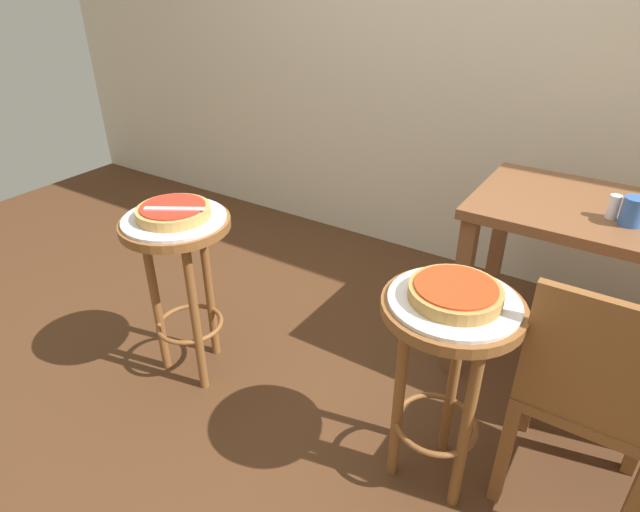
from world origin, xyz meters
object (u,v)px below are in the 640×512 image
pizza_foreground (173,212)px  dining_table (616,245)px  stool_foreground (181,262)px  pizza_server_knife (174,209)px  stool_middle (446,352)px  cup_near_edge (633,211)px  wooden_chair (593,394)px  pizza_middle (455,293)px  serving_plate_middle (454,301)px  condiment_shaker (613,207)px  serving_plate_foreground (174,219)px

pizza_foreground → dining_table: pizza_foreground is taller
stool_foreground → pizza_server_knife: size_ratio=3.27×
pizza_server_knife → stool_middle: bearing=-28.0°
stool_foreground → pizza_server_knife: (0.03, -0.02, 0.24)m
cup_near_edge → pizza_server_knife: 1.60m
wooden_chair → pizza_middle: bearing=-160.5°
dining_table → pizza_server_knife: pizza_server_knife is taller
pizza_middle → wooden_chair: size_ratio=0.31×
pizza_server_knife → serving_plate_middle: bearing=-28.0°
stool_middle → pizza_server_knife: (-1.04, -0.07, 0.24)m
stool_middle → serving_plate_middle: size_ratio=1.90×
stool_middle → dining_table: size_ratio=0.68×
condiment_shaker → dining_table: bearing=60.7°
serving_plate_foreground → serving_plate_middle: 1.07m
wooden_chair → pizza_server_knife: wooden_chair is taller
stool_foreground → pizza_middle: 1.10m
serving_plate_middle → pizza_middle: 0.03m
cup_near_edge → wooden_chair: cup_near_edge is taller
wooden_chair → dining_table: bearing=95.4°
condiment_shaker → stool_foreground: bearing=-150.2°
serving_plate_middle → dining_table: bearing=67.4°
dining_table → wooden_chair: (0.06, -0.67, -0.17)m
stool_foreground → serving_plate_middle: bearing=2.5°
serving_plate_foreground → pizza_foreground: pizza_foreground is taller
serving_plate_middle → pizza_middle: pizza_middle is taller
stool_middle → serving_plate_middle: 0.19m
serving_plate_foreground → wooden_chair: 1.51m
pizza_foreground → cup_near_edge: (1.43, 0.76, 0.07)m
cup_near_edge → condiment_shaker: bearing=155.7°
dining_table → cup_near_edge: bearing=-79.6°
stool_foreground → pizza_middle: pizza_middle is taller
pizza_server_knife → cup_near_edge: bearing=-2.6°
serving_plate_middle → stool_middle: bearing=90.0°
serving_plate_middle → wooden_chair: (0.40, 0.14, -0.26)m
stool_middle → wooden_chair: size_ratio=0.85×
wooden_chair → pizza_server_knife: size_ratio=3.86×
pizza_middle → cup_near_edge: (0.36, 0.71, 0.07)m
stool_foreground → serving_plate_foreground: (0.00, -0.00, 0.19)m
dining_table → wooden_chair: size_ratio=1.24×
pizza_foreground → condiment_shaker: condiment_shaker is taller
dining_table → pizza_server_knife: 1.64m
stool_middle → pizza_server_knife: pizza_server_knife is taller
serving_plate_foreground → wooden_chair: wooden_chair is taller
stool_foreground → pizza_foreground: (0.00, 0.00, 0.21)m
wooden_chair → serving_plate_middle: bearing=-160.5°
pizza_middle → cup_near_edge: cup_near_edge is taller
serving_plate_foreground → pizza_foreground: bearing=90.0°
pizza_server_knife → wooden_chair: bearing=-23.4°
pizza_foreground → serving_plate_middle: 1.07m
serving_plate_middle → cup_near_edge: size_ratio=3.77×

